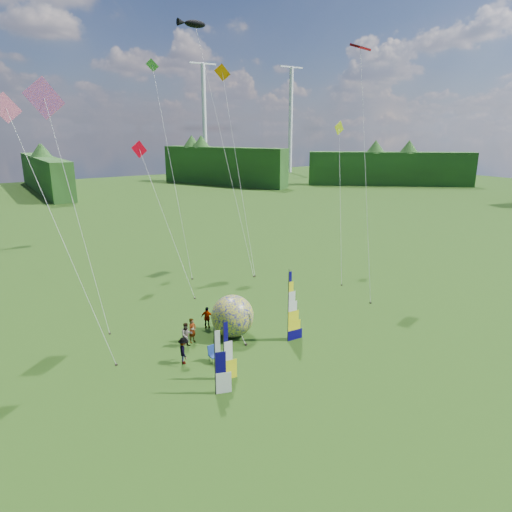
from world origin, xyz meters
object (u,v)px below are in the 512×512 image
side_banner_left (224,352)px  spectator_c (184,351)px  spectator_d (207,318)px  side_banner_far (215,363)px  feather_banner_main (288,307)px  spectator_b (187,335)px  spectator_a (192,330)px  bol_inflatable (232,316)px  kite_whale (223,137)px  camp_chair (214,355)px

side_banner_left → spectator_c: size_ratio=2.11×
spectator_d → side_banner_far: bearing=104.7°
feather_banner_main → spectator_c: 6.85m
spectator_b → spectator_a: bearing=37.1°
side_banner_left → spectator_a: size_ratio=2.10×
spectator_d → feather_banner_main: bearing=165.2°
bol_inflatable → spectator_c: (-4.13, -1.61, -0.58)m
spectator_c → side_banner_left: bearing=-144.1°
kite_whale → feather_banner_main: bearing=-106.6°
bol_inflatable → spectator_a: (-2.57, 0.55, -0.57)m
side_banner_left → spectator_d: bearing=77.3°
spectator_c → feather_banner_main: bearing=-82.6°
side_banner_far → side_banner_left: bearing=60.4°
side_banner_left → spectator_b: side_banner_left is taller
feather_banner_main → spectator_c: feather_banner_main is taller
spectator_a → spectator_d: 2.19m
spectator_c → side_banner_far: bearing=-163.9°
side_banner_left → side_banner_far: (-1.02, -0.94, 0.08)m
spectator_d → spectator_b: bearing=75.4°
bol_inflatable → camp_chair: 3.73m
spectator_b → spectator_d: spectator_b is taller
camp_chair → side_banner_far: bearing=-118.0°
side_banner_left → kite_whale: (11.05, 19.71, 10.43)m
kite_whale → spectator_c: bearing=-125.2°
bol_inflatable → spectator_d: bearing=113.9°
spectator_b → spectator_d: bearing=42.1°
spectator_b → spectator_c: 2.10m
side_banner_left → camp_chair: side_banner_left is taller
side_banner_left → camp_chair: size_ratio=3.30×
feather_banner_main → spectator_b: 6.44m
feather_banner_main → spectator_b: (-5.59, 2.81, -1.53)m
spectator_b → spectator_c: size_ratio=0.97×
feather_banner_main → spectator_d: feather_banner_main is taller
spectator_a → feather_banner_main: bearing=-56.1°
side_banner_left → camp_chair: 2.33m
kite_whale → bol_inflatable: bearing=-117.1°
spectator_d → camp_chair: (-1.80, -4.39, -0.25)m
spectator_d → kite_whale: kite_whale is taller
bol_inflatable → feather_banner_main: bearing=-46.2°
feather_banner_main → bol_inflatable: (-2.48, 2.59, -0.93)m
spectator_c → kite_whale: bearing=-19.9°
feather_banner_main → side_banner_left: size_ratio=1.38×
spectator_b → camp_chair: 2.75m
bol_inflatable → spectator_c: bol_inflatable is taller
side_banner_left → spectator_a: bearing=90.8°
feather_banner_main → spectator_a: feather_banner_main is taller
side_banner_far → spectator_a: side_banner_far is taller
feather_banner_main → kite_whale: bearing=76.3°
spectator_a → spectator_d: size_ratio=1.05×
side_banner_left → bol_inflatable: 5.43m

